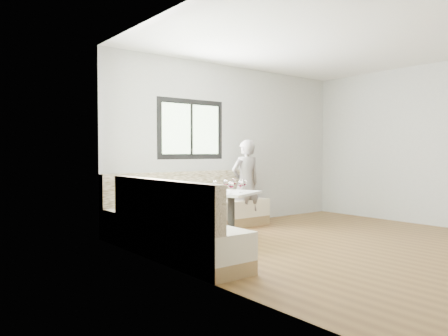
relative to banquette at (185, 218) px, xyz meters
The scene contains 11 objects.
room 2.42m from the banquette, 45.70° to the right, with size 5.01×5.01×2.81m.
banquette is the anchor object (origin of this frame).
table 0.72m from the banquette, 19.60° to the right, with size 1.02×0.93×0.68m.
person 1.65m from the banquette, 16.25° to the left, with size 0.54×0.35×1.48m, color slate.
olive_ramekin 0.67m from the banquette, 18.69° to the right, with size 0.11×0.11×0.04m.
wine_glass_a 0.82m from the banquette, 48.73° to the right, with size 0.08×0.08×0.18m.
wine_glass_b 0.93m from the banquette, 33.39° to the right, with size 0.08×0.08×0.18m.
wine_glass_c 1.04m from the banquette, 17.74° to the right, with size 0.08×0.08×0.18m.
wine_glass_d 0.81m from the banquette, 12.75° to the right, with size 0.08×0.08×0.18m.
wine_glass_e 0.99m from the banquette, ahead, with size 0.08×0.08×0.18m.
wine_glass_f 0.65m from the banquette, 22.13° to the right, with size 0.08×0.08×0.18m.
Camera 1 is at (-4.96, -3.57, 1.26)m, focal length 35.00 mm.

